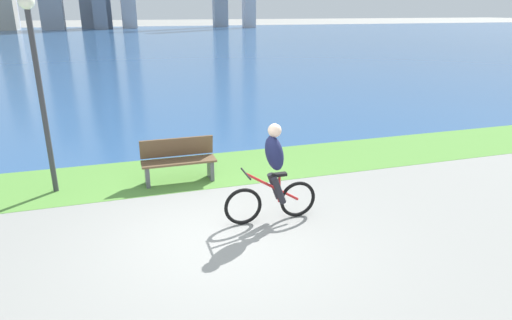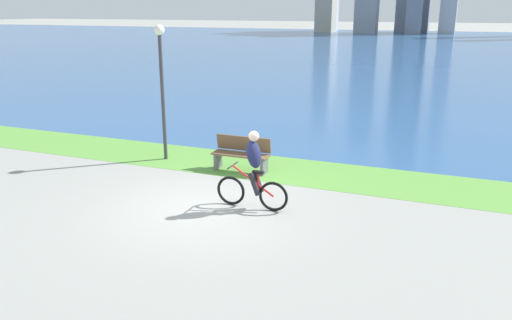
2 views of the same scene
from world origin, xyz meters
TOP-DOWN VIEW (x-y plane):
  - ground_plane at (0.00, 0.00)m, footprint 300.00×300.00m
  - grass_strip_bayside at (0.00, 3.10)m, footprint 120.00×2.21m
  - bay_water_surface at (0.00, 47.70)m, footprint 300.00×86.97m
  - cyclist_lead at (0.99, 0.36)m, footprint 1.61×0.52m
  - bench_near_path at (-0.26, 2.63)m, footprint 1.50×0.47m
  - lamppost_tall at (-2.66, 2.82)m, footprint 0.28×0.28m

SIDE VIEW (x-z plane):
  - ground_plane at x=0.00m, z-range 0.00..0.00m
  - bay_water_surface at x=0.00m, z-range 0.00..0.00m
  - grass_strip_bayside at x=0.00m, z-range 0.00..0.01m
  - bench_near_path at x=-0.26m, z-range 0.00..0.90m
  - cyclist_lead at x=0.99m, z-range 0.00..1.68m
  - lamppost_tall at x=-2.66m, z-range 0.59..4.25m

